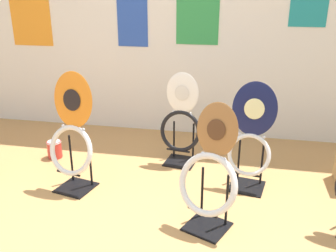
% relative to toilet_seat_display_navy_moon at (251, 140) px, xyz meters
% --- Properties ---
extents(wall_back, '(8.00, 0.07, 2.60)m').
position_rel_toilet_seat_display_navy_moon_xyz_m(wall_back, '(-0.95, 1.16, 0.88)').
color(wall_back, silver).
rests_on(wall_back, ground_plane).
extents(toilet_seat_display_navy_moon, '(0.39, 0.33, 0.89)m').
position_rel_toilet_seat_display_navy_moon_xyz_m(toilet_seat_display_navy_moon, '(0.00, 0.00, 0.00)').
color(toilet_seat_display_navy_moon, black).
rests_on(toilet_seat_display_navy_moon, ground_plane).
extents(toilet_seat_display_orange_sun, '(0.44, 0.34, 0.98)m').
position_rel_toilet_seat_display_navy_moon_xyz_m(toilet_seat_display_orange_sun, '(-1.41, -0.31, 0.04)').
color(toilet_seat_display_orange_sun, black).
rests_on(toilet_seat_display_orange_sun, ground_plane).
extents(toilet_seat_display_woodgrain, '(0.47, 0.38, 0.90)m').
position_rel_toilet_seat_display_navy_moon_xyz_m(toilet_seat_display_woodgrain, '(-0.28, -0.65, -0.03)').
color(toilet_seat_display_woodgrain, black).
rests_on(toilet_seat_display_woodgrain, ground_plane).
extents(toilet_seat_display_white_plain, '(0.40, 0.32, 0.87)m').
position_rel_toilet_seat_display_navy_moon_xyz_m(toilet_seat_display_white_plain, '(-0.63, 0.33, -0.02)').
color(toilet_seat_display_white_plain, black).
rests_on(toilet_seat_display_white_plain, ground_plane).
extents(paint_can, '(0.14, 0.14, 0.17)m').
position_rel_toilet_seat_display_navy_moon_xyz_m(paint_can, '(-1.87, 0.20, -0.33)').
color(paint_can, red).
rests_on(paint_can, ground_plane).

